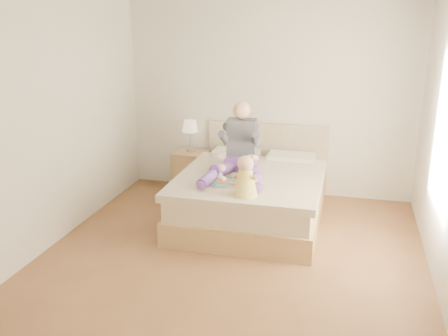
% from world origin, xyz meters
% --- Properties ---
extents(room, '(4.02, 4.22, 2.71)m').
position_xyz_m(room, '(0.08, 0.01, 1.51)').
color(room, brown).
rests_on(room, ground).
extents(bed, '(1.70, 2.18, 1.00)m').
position_xyz_m(bed, '(0.00, 1.08, 0.32)').
color(bed, '#A37E4C').
rests_on(bed, ground).
extents(nightstand, '(0.47, 0.42, 0.58)m').
position_xyz_m(nightstand, '(-1.05, 1.83, 0.29)').
color(nightstand, '#A37E4C').
rests_on(nightstand, ground).
extents(lamp, '(0.22, 0.22, 0.45)m').
position_xyz_m(lamp, '(-1.07, 1.87, 0.92)').
color(lamp, '#B7BABF').
rests_on(lamp, nightstand).
extents(adult, '(0.74, 1.07, 0.88)m').
position_xyz_m(adult, '(-0.15, 0.97, 0.87)').
color(adult, '#6B3E9C').
rests_on(adult, bed).
extents(tray, '(0.48, 0.41, 0.12)m').
position_xyz_m(tray, '(-0.16, 0.54, 0.64)').
color(tray, '#B7BABF').
rests_on(tray, bed).
extents(baby, '(0.29, 0.39, 0.44)m').
position_xyz_m(baby, '(0.08, 0.21, 0.79)').
color(baby, '#FFE050').
rests_on(baby, bed).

